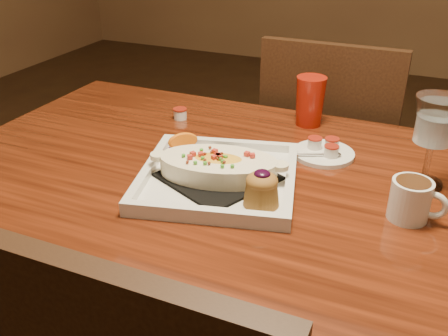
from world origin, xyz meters
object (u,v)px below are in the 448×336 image
at_px(coffee_mug, 412,199).
at_px(plate, 221,172).
at_px(saucer, 324,151).
at_px(chair_far, 329,165).
at_px(table, 268,231).
at_px(red_tumbler, 310,101).
at_px(goblet, 435,126).

bearing_deg(coffee_mug, plate, -172.10).
xyz_separation_m(plate, coffee_mug, (0.37, 0.02, 0.01)).
relative_size(plate, saucer, 2.72).
height_order(chair_far, saucer, chair_far).
height_order(table, plate, plate).
xyz_separation_m(plate, red_tumbler, (0.08, 0.38, 0.04)).
height_order(plate, goblet, goblet).
distance_m(plate, red_tumbler, 0.39).
bearing_deg(chair_far, goblet, 120.21).
height_order(chair_far, goblet, goblet).
relative_size(chair_far, saucer, 6.70).
xyz_separation_m(coffee_mug, goblet, (0.02, 0.14, 0.09)).
distance_m(goblet, saucer, 0.26).
relative_size(plate, coffee_mug, 3.67).
height_order(table, chair_far, chair_far).
bearing_deg(coffee_mug, red_tumbler, 132.76).
bearing_deg(red_tumbler, plate, -102.29).
bearing_deg(coffee_mug, table, -173.81).
height_order(plate, red_tumbler, red_tumbler).
relative_size(chair_far, coffee_mug, 9.02).
xyz_separation_m(table, coffee_mug, (0.26, 0.01, 0.14)).
relative_size(chair_far, goblet, 4.90).
height_order(plate, saucer, plate).
xyz_separation_m(chair_far, plate, (-0.10, -0.64, 0.27)).
relative_size(goblet, red_tumbler, 1.49).
relative_size(coffee_mug, goblet, 0.54).
distance_m(table, red_tumbler, 0.40).
height_order(coffee_mug, red_tumbler, red_tumbler).
bearing_deg(table, plate, -172.23).
bearing_deg(saucer, coffee_mug, -43.52).
bearing_deg(goblet, chair_far, 120.21).
relative_size(table, saucer, 10.80).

